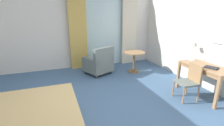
{
  "coord_description": "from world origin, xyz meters",
  "views": [
    {
      "loc": [
        -0.93,
        -2.96,
        1.97
      ],
      "look_at": [
        0.23,
        0.22,
        0.94
      ],
      "focal_mm": 27.2,
      "sensor_mm": 36.0,
      "label": 1
    }
  ],
  "objects_px": {
    "desk_chair": "(190,80)",
    "closed_book": "(211,68)",
    "writing_desk": "(206,70)",
    "round_cafe_table": "(134,57)",
    "desk_lamp": "(194,46)",
    "armchair_by_window": "(99,64)"
  },
  "relations": [
    {
      "from": "closed_book",
      "to": "armchair_by_window",
      "type": "distance_m",
      "value": 3.13
    },
    {
      "from": "desk_lamp",
      "to": "closed_book",
      "type": "distance_m",
      "value": 0.82
    },
    {
      "from": "writing_desk",
      "to": "closed_book",
      "type": "relative_size",
      "value": 4.56
    },
    {
      "from": "writing_desk",
      "to": "closed_book",
      "type": "xyz_separation_m",
      "value": [
        -0.04,
        -0.17,
        0.11
      ]
    },
    {
      "from": "writing_desk",
      "to": "desk_lamp",
      "type": "bearing_deg",
      "value": 77.07
    },
    {
      "from": "desk_lamp",
      "to": "armchair_by_window",
      "type": "bearing_deg",
      "value": 141.0
    },
    {
      "from": "desk_chair",
      "to": "desk_lamp",
      "type": "xyz_separation_m",
      "value": [
        0.59,
        0.58,
        0.64
      ]
    },
    {
      "from": "desk_chair",
      "to": "round_cafe_table",
      "type": "height_order",
      "value": "desk_chair"
    },
    {
      "from": "desk_chair",
      "to": "desk_lamp",
      "type": "height_order",
      "value": "desk_lamp"
    },
    {
      "from": "writing_desk",
      "to": "closed_book",
      "type": "height_order",
      "value": "closed_book"
    },
    {
      "from": "desk_chair",
      "to": "writing_desk",
      "type": "bearing_deg",
      "value": 2.44
    },
    {
      "from": "closed_book",
      "to": "round_cafe_table",
      "type": "bearing_deg",
      "value": 87.15
    },
    {
      "from": "desk_lamp",
      "to": "round_cafe_table",
      "type": "bearing_deg",
      "value": 121.58
    },
    {
      "from": "writing_desk",
      "to": "desk_chair",
      "type": "distance_m",
      "value": 0.5
    },
    {
      "from": "desk_lamp",
      "to": "writing_desk",
      "type": "bearing_deg",
      "value": -102.93
    },
    {
      "from": "desk_chair",
      "to": "closed_book",
      "type": "height_order",
      "value": "desk_chair"
    },
    {
      "from": "closed_book",
      "to": "desk_lamp",
      "type": "bearing_deg",
      "value": 55.52
    },
    {
      "from": "desk_chair",
      "to": "round_cafe_table",
      "type": "bearing_deg",
      "value": 99.19
    },
    {
      "from": "desk_chair",
      "to": "closed_book",
      "type": "bearing_deg",
      "value": -18.87
    },
    {
      "from": "writing_desk",
      "to": "desk_chair",
      "type": "relative_size",
      "value": 1.44
    },
    {
      "from": "armchair_by_window",
      "to": "round_cafe_table",
      "type": "distance_m",
      "value": 1.18
    },
    {
      "from": "writing_desk",
      "to": "desk_chair",
      "type": "bearing_deg",
      "value": -177.56
    }
  ]
}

